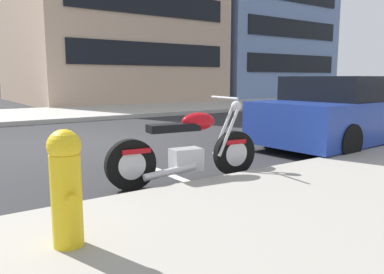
# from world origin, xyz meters

# --- Properties ---
(ground_plane) EXTENTS (260.00, 260.00, 0.00)m
(ground_plane) POSITION_xyz_m (0.00, 0.00, 0.00)
(ground_plane) COLOR #28282B
(sidewalk_far_curb) EXTENTS (120.00, 5.00, 0.14)m
(sidewalk_far_curb) POSITION_xyz_m (12.00, 6.54, 0.07)
(sidewalk_far_curb) COLOR #ADA89E
(sidewalk_far_curb) RESTS_ON ground
(parking_stall_stripe) EXTENTS (0.12, 2.20, 0.01)m
(parking_stall_stripe) POSITION_xyz_m (0.00, -3.44, 0.00)
(parking_stall_stripe) COLOR silver
(parking_stall_stripe) RESTS_ON ground
(parked_motorcycle) EXTENTS (2.15, 0.62, 1.11)m
(parked_motorcycle) POSITION_xyz_m (0.00, -3.73, 0.43)
(parked_motorcycle) COLOR black
(parked_motorcycle) RESTS_ON ground
(parked_car_near_corner) EXTENTS (4.46, 2.05, 1.39)m
(parked_car_near_corner) POSITION_xyz_m (4.28, -3.24, 0.67)
(parked_car_near_corner) COLOR navy
(parked_car_near_corner) RESTS_ON ground
(fire_hydrant) EXTENTS (0.24, 0.36, 0.86)m
(fire_hydrant) POSITION_xyz_m (-1.99, -5.10, 0.60)
(fire_hydrant) COLOR gold
(fire_hydrant) RESTS_ON sidewalk_near_curb
(townhouse_near_left) EXTENTS (9.91, 11.81, 11.39)m
(townhouse_near_left) POSITION_xyz_m (6.48, 14.70, 5.69)
(townhouse_near_left) COLOR tan
(townhouse_near_left) RESTS_ON ground
(townhouse_behind_pole) EXTENTS (9.29, 8.75, 10.33)m
(townhouse_behind_pole) POSITION_xyz_m (16.60, 13.17, 5.16)
(townhouse_behind_pole) COLOR #6B84B2
(townhouse_behind_pole) RESTS_ON ground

